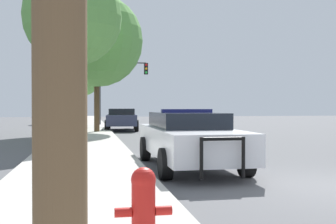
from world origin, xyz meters
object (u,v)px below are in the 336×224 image
Objects in this scene: police_car at (189,138)px; car_background_midblock at (122,118)px; tree_sidewalk_mid at (97,41)px; tree_sidewalk_far at (81,76)px; traffic_light at (120,79)px; tree_sidewalk_near at (73,18)px; fire_hydrant at (143,208)px.

car_background_midblock is (-0.37, 16.58, 0.01)m from police_car.
car_background_midblock is at bearing -88.57° from police_car.
tree_sidewalk_far is at bearing 94.03° from tree_sidewalk_mid.
tree_sidewalk_near is (-3.07, -15.05, 1.56)m from traffic_light.
fire_hydrant is at bearing -88.15° from tree_sidewalk_far.
fire_hydrant is 0.17× the size of traffic_light.
car_background_midblock is 0.66× the size of tree_sidewalk_near.
traffic_light is 0.80× the size of tree_sidewalk_far.
tree_sidewalk_far is at bearing 91.85° from fire_hydrant.
traffic_light reaches higher than car_background_midblock.
fire_hydrant is at bearing -89.93° from tree_sidewalk_mid.
tree_sidewalk_near reaches higher than tree_sidewalk_far.
tree_sidewalk_far is (-1.18, 36.30, 3.80)m from fire_hydrant.
police_car is 22.81m from traffic_light.
tree_sidewalk_mid is (-1.96, -9.03, 1.56)m from traffic_light.
police_car reaches higher than fire_hydrant.
tree_sidewalk_near is (-3.12, 7.58, 4.47)m from police_car.
traffic_light reaches higher than police_car.
tree_sidewalk_near is 22.37m from tree_sidewalk_far.
car_background_midblock is at bearing 85.96° from fire_hydrant.
traffic_light is (1.93, 29.00, 3.09)m from fire_hydrant.
tree_sidewalk_far reaches higher than traffic_light.
tree_sidewalk_mid reaches higher than traffic_light.
fire_hydrant is 23.01m from car_background_midblock.
fire_hydrant is 0.12× the size of tree_sidewalk_near.
tree_sidewalk_far reaches higher than fire_hydrant.
fire_hydrant is 0.11× the size of tree_sidewalk_mid.
tree_sidewalk_near is 1.16× the size of tree_sidewalk_far.
tree_sidewalk_near reaches higher than fire_hydrant.
car_background_midblock is at bearing -92.96° from traffic_light.
car_background_midblock is at bearing 61.17° from tree_sidewalk_mid.
police_car is at bearing -81.56° from tree_sidewalk_mid.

